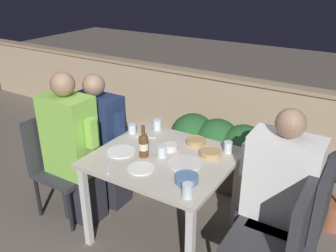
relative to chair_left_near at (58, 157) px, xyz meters
name	(u,v)px	position (x,y,z in m)	size (l,w,h in m)	color
ground_plane	(164,234)	(0.97, 0.16, -0.52)	(16.00, 16.00, 0.00)	#665B51
parapet_wall	(244,116)	(0.97, 1.90, -0.08)	(9.00, 0.18, 0.88)	tan
dining_table	(163,167)	(0.97, 0.16, 0.12)	(0.99, 0.89, 0.73)	#BCB2A3
planter_hedge	(216,148)	(0.98, 1.11, -0.15)	(0.97, 0.47, 0.67)	brown
chair_left_near	(58,157)	(0.00, 0.00, 0.00)	(0.45, 0.45, 0.89)	#333338
person_green_blouse	(73,149)	(0.20, 0.00, 0.13)	(0.49, 0.26, 1.29)	#282833
chair_left_far	(85,144)	(0.02, 0.30, 0.00)	(0.45, 0.45, 0.89)	#333338
person_navy_jumper	(101,141)	(0.23, 0.30, 0.08)	(0.51, 0.26, 1.21)	#282833
chair_right_near	(282,236)	(1.91, 0.01, 0.00)	(0.45, 0.45, 0.89)	#333338
chair_right_far	(304,213)	(1.97, 0.32, 0.00)	(0.45, 0.45, 0.89)	#333338
person_white_polo	(275,193)	(1.77, 0.32, 0.09)	(0.52, 0.26, 1.23)	#282833
beer_bottle	(144,145)	(0.85, 0.09, 0.30)	(0.07, 0.07, 0.25)	brown
plate_0	(121,152)	(0.67, 0.05, 0.21)	(0.21, 0.21, 0.01)	white
plate_1	(141,168)	(0.93, -0.07, 0.21)	(0.19, 0.19, 0.01)	white
plate_2	(185,163)	(1.16, 0.15, 0.21)	(0.24, 0.24, 0.01)	silver
bowl_0	(196,141)	(1.08, 0.47, 0.23)	(0.15, 0.15, 0.04)	tan
bowl_1	(170,146)	(0.96, 0.28, 0.23)	(0.11, 0.11, 0.04)	silver
bowl_2	(187,178)	(1.28, -0.05, 0.24)	(0.15, 0.15, 0.05)	#4C709E
bowl_3	(210,153)	(1.26, 0.36, 0.23)	(0.16, 0.16, 0.04)	tan
glass_cup_0	(157,125)	(0.67, 0.54, 0.26)	(0.07, 0.07, 0.09)	silver
glass_cup_1	(187,190)	(1.37, -0.19, 0.26)	(0.07, 0.07, 0.10)	silver
glass_cup_2	(162,151)	(0.96, 0.16, 0.25)	(0.07, 0.07, 0.08)	silver
glass_cup_3	(228,147)	(1.35, 0.47, 0.25)	(0.06, 0.06, 0.09)	silver
glass_cup_4	(132,129)	(0.53, 0.36, 0.25)	(0.07, 0.07, 0.08)	silver
fork_0	(146,137)	(0.68, 0.35, 0.21)	(0.16, 0.09, 0.01)	silver
fork_1	(110,167)	(0.74, -0.17, 0.21)	(0.11, 0.15, 0.01)	silver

